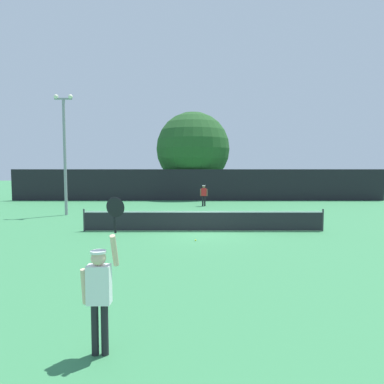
{
  "coord_description": "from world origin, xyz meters",
  "views": [
    {
      "loc": [
        -0.55,
        -16.31,
        3.09
      ],
      "look_at": [
        -0.62,
        4.13,
        1.58
      ],
      "focal_mm": 32.22,
      "sensor_mm": 36.0,
      "label": 1
    }
  ],
  "objects_px": {
    "player_serving": "(101,286)",
    "large_tree": "(194,149)",
    "tennis_ball": "(197,240)",
    "parked_car_near": "(170,186)",
    "light_pole": "(66,147)",
    "player_receiving": "(205,193)",
    "parked_car_mid": "(261,188)"
  },
  "relations": [
    {
      "from": "parked_car_near",
      "to": "parked_car_mid",
      "type": "height_order",
      "value": "same"
    },
    {
      "from": "light_pole",
      "to": "parked_car_near",
      "type": "xyz_separation_m",
      "value": [
        5.37,
        18.25,
        -3.57
      ]
    },
    {
      "from": "player_receiving",
      "to": "parked_car_mid",
      "type": "bearing_deg",
      "value": -122.44
    },
    {
      "from": "tennis_ball",
      "to": "parked_car_near",
      "type": "relative_size",
      "value": 0.02
    },
    {
      "from": "player_serving",
      "to": "tennis_ball",
      "type": "relative_size",
      "value": 38.18
    },
    {
      "from": "large_tree",
      "to": "parked_car_near",
      "type": "relative_size",
      "value": 1.96
    },
    {
      "from": "player_receiving",
      "to": "parked_car_mid",
      "type": "relative_size",
      "value": 0.38
    },
    {
      "from": "light_pole",
      "to": "large_tree",
      "type": "bearing_deg",
      "value": 57.48
    },
    {
      "from": "player_receiving",
      "to": "large_tree",
      "type": "xyz_separation_m",
      "value": [
        -0.82,
        7.85,
        3.86
      ]
    },
    {
      "from": "player_serving",
      "to": "large_tree",
      "type": "height_order",
      "value": "large_tree"
    },
    {
      "from": "player_receiving",
      "to": "parked_car_near",
      "type": "height_order",
      "value": "parked_car_near"
    },
    {
      "from": "tennis_ball",
      "to": "parked_car_near",
      "type": "xyz_separation_m",
      "value": [
        -2.83,
        25.99,
        0.74
      ]
    },
    {
      "from": "light_pole",
      "to": "parked_car_near",
      "type": "distance_m",
      "value": 19.36
    },
    {
      "from": "parked_car_near",
      "to": "light_pole",
      "type": "bearing_deg",
      "value": -111.34
    },
    {
      "from": "tennis_ball",
      "to": "large_tree",
      "type": "xyz_separation_m",
      "value": [
        -0.05,
        20.51,
        4.82
      ]
    },
    {
      "from": "player_receiving",
      "to": "player_serving",
      "type": "bearing_deg",
      "value": 83.52
    },
    {
      "from": "tennis_ball",
      "to": "player_serving",
      "type": "bearing_deg",
      "value": -100.76
    },
    {
      "from": "player_serving",
      "to": "parked_car_mid",
      "type": "height_order",
      "value": "player_serving"
    },
    {
      "from": "player_serving",
      "to": "large_tree",
      "type": "bearing_deg",
      "value": 86.86
    },
    {
      "from": "tennis_ball",
      "to": "parked_car_near",
      "type": "distance_m",
      "value": 26.16
    },
    {
      "from": "tennis_ball",
      "to": "light_pole",
      "type": "distance_m",
      "value": 12.07
    },
    {
      "from": "player_serving",
      "to": "light_pole",
      "type": "distance_m",
      "value": 17.94
    },
    {
      "from": "large_tree",
      "to": "parked_car_near",
      "type": "bearing_deg",
      "value": 116.88
    },
    {
      "from": "tennis_ball",
      "to": "large_tree",
      "type": "relative_size",
      "value": 0.01
    },
    {
      "from": "large_tree",
      "to": "player_receiving",
      "type": "bearing_deg",
      "value": -84.0
    },
    {
      "from": "light_pole",
      "to": "parked_car_mid",
      "type": "height_order",
      "value": "light_pole"
    },
    {
      "from": "player_serving",
      "to": "tennis_ball",
      "type": "bearing_deg",
      "value": 79.24
    },
    {
      "from": "light_pole",
      "to": "tennis_ball",
      "type": "bearing_deg",
      "value": -43.37
    },
    {
      "from": "light_pole",
      "to": "large_tree",
      "type": "distance_m",
      "value": 15.16
    },
    {
      "from": "tennis_ball",
      "to": "light_pole",
      "type": "xyz_separation_m",
      "value": [
        -8.19,
        7.74,
        4.32
      ]
    },
    {
      "from": "tennis_ball",
      "to": "large_tree",
      "type": "height_order",
      "value": "large_tree"
    },
    {
      "from": "player_serving",
      "to": "large_tree",
      "type": "distance_m",
      "value": 29.45
    }
  ]
}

